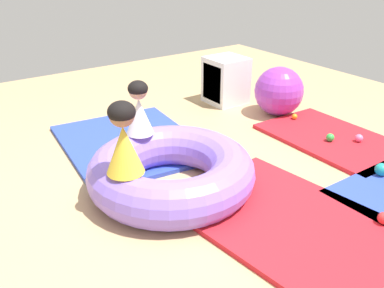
{
  "coord_description": "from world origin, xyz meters",
  "views": [
    {
      "loc": [
        2.38,
        -1.6,
        1.82
      ],
      "look_at": [
        -0.14,
        0.17,
        0.36
      ],
      "focal_mm": 40.23,
      "sensor_mm": 36.0,
      "label": 1
    }
  ],
  "objects_px": {
    "child_in_white": "(139,108)",
    "play_ball_green": "(330,137)",
    "play_ball_red": "(384,218)",
    "play_ball_pink": "(359,138)",
    "child_in_yellow": "(123,139)",
    "play_ball_orange": "(295,116)",
    "exercise_ball_large": "(279,91)",
    "inflatable_cushion": "(171,171)",
    "play_ball_teal": "(381,169)",
    "storage_cube": "(224,80)"
  },
  "relations": [
    {
      "from": "child_in_yellow",
      "to": "exercise_ball_large",
      "type": "bearing_deg",
      "value": 2.54
    },
    {
      "from": "child_in_yellow",
      "to": "play_ball_orange",
      "type": "relative_size",
      "value": 8.5
    },
    {
      "from": "child_in_white",
      "to": "exercise_ball_large",
      "type": "bearing_deg",
      "value": -121.78
    },
    {
      "from": "play_ball_red",
      "to": "play_ball_teal",
      "type": "bearing_deg",
      "value": 124.68
    },
    {
      "from": "play_ball_green",
      "to": "play_ball_pink",
      "type": "xyz_separation_m",
      "value": [
        0.17,
        0.22,
        -0.0
      ]
    },
    {
      "from": "child_in_white",
      "to": "exercise_ball_large",
      "type": "height_order",
      "value": "child_in_white"
    },
    {
      "from": "play_ball_green",
      "to": "exercise_ball_large",
      "type": "distance_m",
      "value": 0.93
    },
    {
      "from": "inflatable_cushion",
      "to": "play_ball_orange",
      "type": "bearing_deg",
      "value": 103.14
    },
    {
      "from": "play_ball_teal",
      "to": "child_in_yellow",
      "type": "bearing_deg",
      "value": -110.94
    },
    {
      "from": "play_ball_green",
      "to": "storage_cube",
      "type": "bearing_deg",
      "value": -177.47
    },
    {
      "from": "play_ball_red",
      "to": "child_in_white",
      "type": "bearing_deg",
      "value": -150.69
    },
    {
      "from": "play_ball_pink",
      "to": "exercise_ball_large",
      "type": "height_order",
      "value": "exercise_ball_large"
    },
    {
      "from": "play_ball_orange",
      "to": "play_ball_pink",
      "type": "xyz_separation_m",
      "value": [
        0.77,
        0.07,
        0.01
      ]
    },
    {
      "from": "play_ball_green",
      "to": "storage_cube",
      "type": "relative_size",
      "value": 0.14
    },
    {
      "from": "child_in_yellow",
      "to": "play_ball_red",
      "type": "height_order",
      "value": "child_in_yellow"
    },
    {
      "from": "play_ball_orange",
      "to": "play_ball_pink",
      "type": "bearing_deg",
      "value": 5.03
    },
    {
      "from": "play_ball_red",
      "to": "play_ball_pink",
      "type": "height_order",
      "value": "play_ball_red"
    },
    {
      "from": "storage_cube",
      "to": "child_in_white",
      "type": "bearing_deg",
      "value": -60.2
    },
    {
      "from": "play_ball_pink",
      "to": "exercise_ball_large",
      "type": "bearing_deg",
      "value": -177.83
    },
    {
      "from": "inflatable_cushion",
      "to": "child_in_yellow",
      "type": "distance_m",
      "value": 0.62
    },
    {
      "from": "play_ball_orange",
      "to": "play_ball_pink",
      "type": "relative_size",
      "value": 0.79
    },
    {
      "from": "child_in_yellow",
      "to": "storage_cube",
      "type": "xyz_separation_m",
      "value": [
        -1.51,
        2.1,
        -0.33
      ]
    },
    {
      "from": "play_ball_red",
      "to": "play_ball_teal",
      "type": "height_order",
      "value": "play_ball_teal"
    },
    {
      "from": "storage_cube",
      "to": "inflatable_cushion",
      "type": "bearing_deg",
      "value": -49.8
    },
    {
      "from": "child_in_yellow",
      "to": "play_ball_green",
      "type": "distance_m",
      "value": 2.24
    },
    {
      "from": "play_ball_red",
      "to": "play_ball_pink",
      "type": "bearing_deg",
      "value": 132.32
    },
    {
      "from": "child_in_yellow",
      "to": "play_ball_green",
      "type": "xyz_separation_m",
      "value": [
        0.07,
        2.17,
        -0.53
      ]
    },
    {
      "from": "inflatable_cushion",
      "to": "child_in_white",
      "type": "distance_m",
      "value": 0.6
    },
    {
      "from": "play_ball_red",
      "to": "play_ball_green",
      "type": "bearing_deg",
      "value": 143.9
    },
    {
      "from": "play_ball_green",
      "to": "play_ball_teal",
      "type": "xyz_separation_m",
      "value": [
        0.69,
        -0.2,
        0.01
      ]
    },
    {
      "from": "play_ball_orange",
      "to": "exercise_ball_large",
      "type": "bearing_deg",
      "value": 174.56
    },
    {
      "from": "play_ball_orange",
      "to": "child_in_yellow",
      "type": "bearing_deg",
      "value": -76.99
    },
    {
      "from": "exercise_ball_large",
      "to": "storage_cube",
      "type": "xyz_separation_m",
      "value": [
        -0.68,
        -0.25,
        0.0
      ]
    },
    {
      "from": "play_ball_green",
      "to": "play_ball_orange",
      "type": "distance_m",
      "value": 0.62
    },
    {
      "from": "play_ball_orange",
      "to": "play_ball_red",
      "type": "bearing_deg",
      "value": -29.25
    },
    {
      "from": "play_ball_orange",
      "to": "storage_cube",
      "type": "distance_m",
      "value": 1.02
    },
    {
      "from": "child_in_white",
      "to": "play_ball_green",
      "type": "height_order",
      "value": "child_in_white"
    },
    {
      "from": "child_in_yellow",
      "to": "exercise_ball_large",
      "type": "relative_size",
      "value": 0.94
    },
    {
      "from": "inflatable_cushion",
      "to": "child_in_yellow",
      "type": "relative_size",
      "value": 2.53
    },
    {
      "from": "play_ball_red",
      "to": "inflatable_cushion",
      "type": "bearing_deg",
      "value": -143.5
    },
    {
      "from": "inflatable_cushion",
      "to": "exercise_ball_large",
      "type": "height_order",
      "value": "exercise_ball_large"
    },
    {
      "from": "play_ball_green",
      "to": "play_ball_teal",
      "type": "relative_size",
      "value": 0.74
    },
    {
      "from": "play_ball_pink",
      "to": "play_ball_teal",
      "type": "bearing_deg",
      "value": -39.31
    },
    {
      "from": "inflatable_cushion",
      "to": "storage_cube",
      "type": "xyz_separation_m",
      "value": [
        -1.41,
        1.67,
        0.1
      ]
    },
    {
      "from": "play_ball_red",
      "to": "play_ball_orange",
      "type": "bearing_deg",
      "value": 150.75
    },
    {
      "from": "storage_cube",
      "to": "child_in_yellow",
      "type": "bearing_deg",
      "value": -54.38
    },
    {
      "from": "child_in_white",
      "to": "play_ball_green",
      "type": "distance_m",
      "value": 1.93
    },
    {
      "from": "inflatable_cushion",
      "to": "play_ball_red",
      "type": "xyz_separation_m",
      "value": [
        1.27,
        0.94,
        -0.09
      ]
    },
    {
      "from": "child_in_white",
      "to": "child_in_yellow",
      "type": "distance_m",
      "value": 0.68
    },
    {
      "from": "child_in_white",
      "to": "exercise_ball_large",
      "type": "relative_size",
      "value": 0.82
    }
  ]
}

